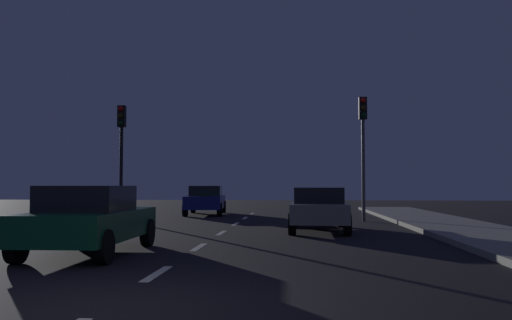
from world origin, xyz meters
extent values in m
plane|color=black|center=(0.00, 7.00, 0.00)|extent=(80.00, 80.00, 0.00)
cube|color=silver|center=(0.00, 2.60, 0.00)|extent=(0.16, 1.60, 0.01)
cube|color=silver|center=(0.00, 6.40, 0.00)|extent=(0.16, 1.60, 0.01)
cube|color=silver|center=(0.00, 10.20, 0.00)|extent=(0.16, 1.60, 0.01)
cube|color=silver|center=(0.00, 14.00, 0.00)|extent=(0.16, 1.60, 0.01)
cube|color=silver|center=(0.00, 17.80, 0.00)|extent=(0.16, 1.60, 0.01)
cube|color=silver|center=(0.00, 21.60, 0.00)|extent=(0.16, 1.60, 0.01)
cylinder|color=black|center=(-4.99, 15.83, 2.39)|extent=(0.14, 0.14, 4.77)
cube|color=black|center=(-4.99, 15.83, 4.32)|extent=(0.32, 0.24, 0.90)
sphere|color=red|center=(-4.99, 15.67, 4.62)|extent=(0.20, 0.20, 0.20)
sphere|color=#3F2D0C|center=(-4.99, 15.67, 4.32)|extent=(0.20, 0.20, 0.20)
sphere|color=#0C3319|center=(-4.99, 15.67, 4.02)|extent=(0.20, 0.20, 0.20)
cylinder|color=#4C4C51|center=(4.96, 15.83, 2.50)|extent=(0.14, 0.14, 5.01)
cube|color=black|center=(4.96, 15.83, 4.56)|extent=(0.32, 0.24, 0.90)
sphere|color=red|center=(4.96, 15.67, 4.86)|extent=(0.20, 0.20, 0.20)
sphere|color=#3F2D0C|center=(4.96, 15.67, 4.56)|extent=(0.20, 0.20, 0.20)
sphere|color=#0C3319|center=(4.96, 15.67, 4.26)|extent=(0.20, 0.20, 0.20)
cube|color=gray|center=(2.98, 11.27, 0.61)|extent=(1.80, 4.39, 0.57)
cube|color=black|center=(2.97, 11.05, 1.14)|extent=(1.54, 1.99, 0.48)
cylinder|color=black|center=(2.22, 12.91, 0.32)|extent=(0.23, 0.64, 0.64)
cylinder|color=black|center=(3.80, 12.88, 0.32)|extent=(0.23, 0.64, 0.64)
cylinder|color=black|center=(2.15, 9.66, 0.32)|extent=(0.23, 0.64, 0.64)
cylinder|color=black|center=(3.73, 9.63, 0.32)|extent=(0.23, 0.64, 0.64)
cube|color=#0F4C2D|center=(-2.07, 5.04, 0.61)|extent=(1.83, 4.20, 0.59)
cube|color=black|center=(-2.07, 4.83, 1.17)|extent=(1.58, 1.90, 0.53)
cylinder|color=black|center=(-2.92, 6.56, 0.32)|extent=(0.23, 0.64, 0.64)
cylinder|color=black|center=(-1.28, 6.59, 0.32)|extent=(0.23, 0.64, 0.64)
cylinder|color=black|center=(-2.87, 3.49, 0.32)|extent=(0.23, 0.64, 0.64)
cylinder|color=black|center=(-1.23, 3.52, 0.32)|extent=(0.23, 0.64, 0.64)
cube|color=navy|center=(-2.22, 20.46, 0.62)|extent=(2.06, 4.58, 0.61)
cube|color=black|center=(-2.24, 20.69, 1.18)|extent=(1.66, 2.12, 0.50)
cylinder|color=black|center=(-1.29, 18.85, 0.32)|extent=(0.27, 0.66, 0.64)
cylinder|color=black|center=(-2.89, 18.73, 0.32)|extent=(0.27, 0.66, 0.64)
cylinder|color=black|center=(-1.56, 22.20, 0.32)|extent=(0.27, 0.66, 0.64)
cylinder|color=black|center=(-3.15, 22.07, 0.32)|extent=(0.27, 0.66, 0.64)
camera|label=1|loc=(2.28, -6.19, 1.44)|focal=38.08mm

